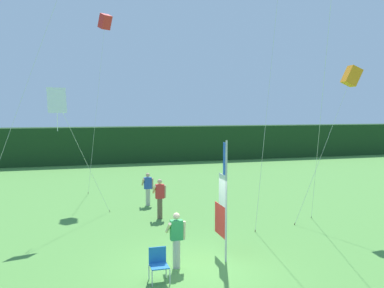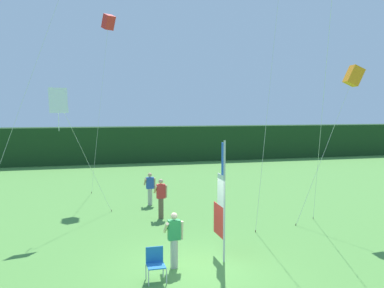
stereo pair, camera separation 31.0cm
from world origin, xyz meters
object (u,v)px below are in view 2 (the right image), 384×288
at_px(person_mid_field, 150,188).
at_px(person_far_left, 161,197).
at_px(person_near_banner, 174,238).
at_px(kite_white_diamond_2, 60,105).
at_px(kite_orange_box_3, 354,76).
at_px(banner_flag, 221,202).
at_px(kite_red_box_0, 108,23).
at_px(folding_chair, 155,262).

bearing_deg(person_mid_field, person_far_left, -88.56).
relative_size(person_near_banner, person_mid_field, 1.03).
bearing_deg(kite_white_diamond_2, kite_orange_box_3, -12.31).
xyz_separation_m(person_mid_field, kite_orange_box_3, (7.47, -5.21, 5.14)).
bearing_deg(kite_white_diamond_2, banner_flag, -45.76).
bearing_deg(kite_white_diamond_2, kite_red_box_0, 71.18).
height_order(banner_flag, kite_white_diamond_2, kite_white_diamond_2).
height_order(banner_flag, folding_chair, banner_flag).
height_order(banner_flag, person_far_left, banner_flag).
bearing_deg(kite_orange_box_3, kite_white_diamond_2, 167.69).
height_order(person_far_left, folding_chair, person_far_left).
height_order(banner_flag, kite_red_box_0, kite_red_box_0).
xyz_separation_m(banner_flag, kite_red_box_0, (-2.62, 11.88, 7.72)).
bearing_deg(person_near_banner, kite_red_box_0, 94.92).
height_order(person_near_banner, person_far_left, person_far_left).
bearing_deg(kite_white_diamond_2, person_far_left, 1.88).
relative_size(person_far_left, kite_orange_box_3, 0.26).
distance_m(person_mid_field, kite_white_diamond_2, 6.23).
bearing_deg(banner_flag, kite_red_box_0, 102.44).
xyz_separation_m(person_mid_field, folding_chair, (-1.25, -8.88, -0.34)).
xyz_separation_m(person_mid_field, person_far_left, (0.06, -2.59, 0.06)).
distance_m(person_near_banner, kite_orange_box_3, 9.96).
xyz_separation_m(person_far_left, kite_red_box_0, (-1.68, 6.67, 8.59)).
height_order(person_far_left, kite_orange_box_3, kite_orange_box_3).
height_order(person_mid_field, kite_red_box_0, kite_red_box_0).
xyz_separation_m(banner_flag, person_mid_field, (-1.00, 7.79, -0.94)).
xyz_separation_m(person_near_banner, kite_red_box_0, (-1.05, 12.23, 8.62)).
xyz_separation_m(person_near_banner, kite_orange_box_3, (8.04, 2.93, 5.11)).
bearing_deg(person_mid_field, kite_orange_box_3, -34.89).
relative_size(banner_flag, kite_orange_box_3, 0.58).
relative_size(person_mid_field, folding_chair, 1.79).
height_order(person_near_banner, kite_orange_box_3, kite_orange_box_3).
distance_m(banner_flag, person_near_banner, 1.84).
height_order(folding_chair, kite_red_box_0, kite_red_box_0).
height_order(person_mid_field, person_far_left, person_far_left).
xyz_separation_m(person_near_banner, folding_chair, (-0.68, -0.74, -0.37)).
bearing_deg(person_near_banner, folding_chair, -132.97).
height_order(banner_flag, person_near_banner, banner_flag).
relative_size(folding_chair, kite_orange_box_3, 0.14).
xyz_separation_m(banner_flag, kite_orange_box_3, (6.47, 2.58, 4.20)).
bearing_deg(banner_flag, folding_chair, -154.20).
distance_m(banner_flag, person_mid_field, 7.91).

